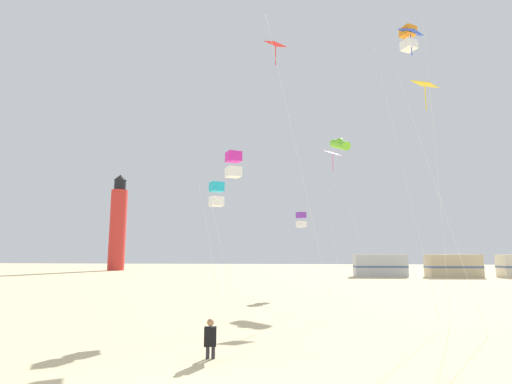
{
  "coord_description": "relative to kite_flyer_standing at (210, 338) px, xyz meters",
  "views": [
    {
      "loc": [
        1.95,
        -7.22,
        3.0
      ],
      "look_at": [
        0.15,
        11.09,
        5.83
      ],
      "focal_mm": 27.76,
      "sensor_mm": 36.0,
      "label": 1
    }
  ],
  "objects": [
    {
      "name": "rv_van_silver",
      "position": [
        13.14,
        40.94,
        0.78
      ],
      "size": [
        6.54,
        2.62,
        2.8
      ],
      "rotation": [
        0.0,
        0.0,
        0.04
      ],
      "color": "#B7BABF",
      "rests_on": "ground"
    },
    {
      "name": "kite_box_violet",
      "position": [
        2.9,
        19.05,
        4.9
      ],
      "size": [
        2.2,
        2.2,
        6.09
      ],
      "color": "silver",
      "rests_on": "ground"
    },
    {
      "name": "kite_box_orange",
      "position": [
        8.04,
        6.99,
        12.63
      ],
      "size": [
        2.14,
        2.14,
        13.85
      ],
      "color": "silver",
      "rests_on": "ground"
    },
    {
      "name": "kite_diamond_blue",
      "position": [
        8.16,
        6.74,
        12.15
      ],
      "size": [
        1.62,
        1.62,
        13.69
      ],
      "color": "silver",
      "rests_on": "ground"
    },
    {
      "name": "kite_tube_lime",
      "position": [
        6.16,
        20.09,
        11.08
      ],
      "size": [
        2.88,
        3.27,
        12.4
      ],
      "color": "silver",
      "rests_on": "ground"
    },
    {
      "name": "kite_flyer_standing",
      "position": [
        0.0,
        0.0,
        0.0
      ],
      "size": [
        0.39,
        0.54,
        1.16
      ],
      "rotation": [
        0.0,
        0.0,
        3.31
      ],
      "color": "black",
      "rests_on": "ground"
    },
    {
      "name": "kite_box_cyan",
      "position": [
        -1.28,
        6.92,
        5.15
      ],
      "size": [
        1.55,
        1.55,
        6.34
      ],
      "color": "silver",
      "rests_on": "ground"
    },
    {
      "name": "rv_van_tan",
      "position": [
        21.96,
        40.66,
        0.78
      ],
      "size": [
        6.61,
        2.86,
        2.8
      ],
      "rotation": [
        0.0,
        0.0,
        0.08
      ],
      "color": "#C6B28C",
      "rests_on": "ground"
    },
    {
      "name": "kite_diamond_scarlet",
      "position": [
        1.66,
        7.85,
        12.53
      ],
      "size": [
        3.27,
        3.27,
        14.12
      ],
      "color": "silver",
      "rests_on": "ground"
    },
    {
      "name": "kite_diamond_rainbow",
      "position": [
        4.92,
        13.85,
        8.4
      ],
      "size": [
        1.22,
        1.22,
        9.6
      ],
      "color": "silver",
      "rests_on": "ground"
    },
    {
      "name": "lighthouse_distant",
      "position": [
        -28.47,
        55.18,
        7.22
      ],
      "size": [
        2.8,
        2.8,
        16.8
      ],
      "color": "red",
      "rests_on": "ground"
    },
    {
      "name": "kite_diamond_gold",
      "position": [
        8.14,
        5.39,
        9.2
      ],
      "size": [
        2.54,
        2.05,
        10.48
      ],
      "color": "silver",
      "rests_on": "ground"
    },
    {
      "name": "kite_box_magenta",
      "position": [
        -0.26,
        5.53,
        6.26
      ],
      "size": [
        2.15,
        2.15,
        7.46
      ],
      "color": "silver",
      "rests_on": "ground"
    }
  ]
}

